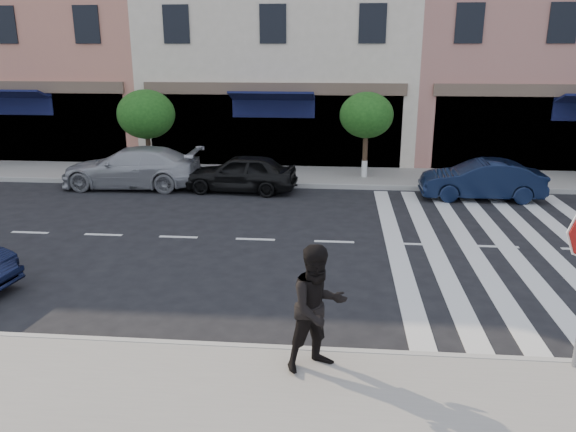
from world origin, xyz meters
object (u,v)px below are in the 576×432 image
object	(u,v)px
walker	(318,308)
car_far_mid	(241,173)
car_far_left	(132,167)
car_far_right	(481,180)

from	to	relation	value
walker	car_far_mid	size ratio (longest dim) A/B	0.51
car_far_left	car_far_right	size ratio (longest dim) A/B	1.26
car_far_left	car_far_right	world-z (taller)	car_far_left
walker	car_far_mid	xyz separation A→B (m)	(-3.01, 10.85, -0.47)
car_far_left	car_far_mid	size ratio (longest dim) A/B	1.28
car_far_right	walker	bearing A→B (deg)	-24.01
car_far_right	car_far_left	bearing A→B (deg)	-92.13
car_far_left	car_far_right	bearing A→B (deg)	86.55
walker	car_far_mid	bearing A→B (deg)	73.88
car_far_left	walker	bearing A→B (deg)	30.80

